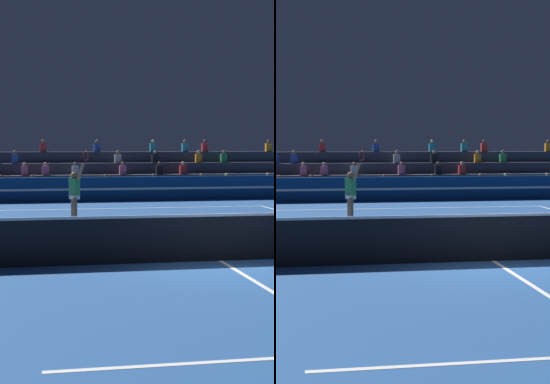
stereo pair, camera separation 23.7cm
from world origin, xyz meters
The scene contains 7 objects.
ground_plane centered at (0.00, 0.00, 0.00)m, with size 120.00×120.00×0.00m, color #285699.
court_lines centered at (0.00, 0.00, 0.00)m, with size 11.10×23.90×0.01m.
tennis_net centered at (0.00, 0.00, 0.54)m, with size 12.00×0.10×1.10m.
sponsor_banner_wall centered at (0.00, 15.44, 0.55)m, with size 18.00×0.26×1.10m.
bleacher_stand centered at (-0.01, 18.60, 0.83)m, with size 18.58×3.80×2.83m.
tennis_player centered at (-2.73, 6.88, 0.99)m, with size 0.61×0.97×2.45m.
tennis_ball centered at (2.59, 7.38, 0.03)m, with size 0.07×0.07×0.07m, color #C6DB33.
Camera 1 is at (-4.29, -13.67, 2.62)m, focal length 60.00 mm.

